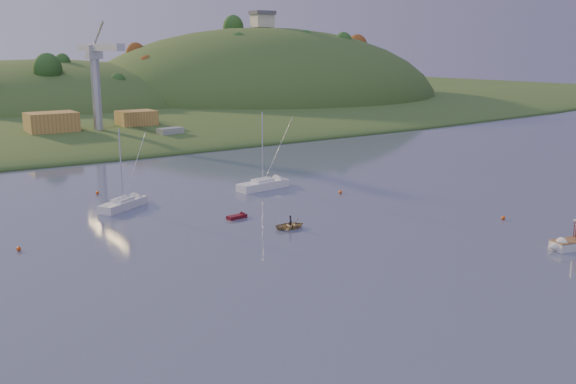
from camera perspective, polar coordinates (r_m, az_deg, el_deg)
ground at (r=59.69m, az=20.66°, el=-9.44°), size 500.00×500.00×0.00m
shore_slope at (r=202.54m, az=-20.93°, el=5.67°), size 640.00×150.00×7.00m
hill_center at (r=248.42m, az=-21.15°, el=6.79°), size 140.00×120.00×36.00m
hill_right at (r=267.37m, az=-2.23°, el=7.97°), size 150.00×130.00×60.00m
hilltop_house at (r=266.76m, az=-2.29°, el=15.14°), size 9.00×7.00×6.45m
hillside_trees at (r=221.95m, az=-22.16°, el=6.11°), size 280.00×50.00×32.00m
wharf at (r=162.63m, az=-15.64°, el=4.95°), size 42.00×16.00×2.40m
shed_west at (r=159.56m, az=-20.27°, el=5.80°), size 11.00×8.00×4.80m
shed_east at (r=166.82m, az=-13.32°, el=6.36°), size 9.00×7.00×4.00m
dock_crane at (r=157.05m, az=-16.61°, el=10.49°), size 3.20×28.00×20.30m
fishing_boat at (r=77.39m, az=23.88°, el=-4.01°), size 6.60×3.22×4.04m
sailboat_near at (r=91.41m, az=-14.45°, el=-0.99°), size 8.06×6.18×11.07m
sailboat_far at (r=100.93m, az=-2.26°, el=0.70°), size 9.01×3.79×12.11m
canoe at (r=78.89m, az=0.22°, el=-2.98°), size 3.98×3.07×0.76m
paddler at (r=78.80m, az=0.22°, el=-2.76°), size 0.40×0.55×1.40m
red_tender at (r=84.10m, az=-4.25°, el=-2.14°), size 3.27×1.48×1.08m
work_vessel at (r=153.24m, az=-10.39°, el=4.79°), size 14.45×7.25×3.55m
buoy_0 at (r=87.46m, az=18.60°, el=-2.18°), size 0.50×0.50×0.50m
buoy_1 at (r=98.09m, az=4.68°, el=0.01°), size 0.50×0.50×0.50m
buoy_2 at (r=76.16m, az=-22.82°, el=-4.67°), size 0.50×0.50×0.50m
buoy_3 at (r=101.52m, az=-16.59°, el=-0.05°), size 0.50×0.50×0.50m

